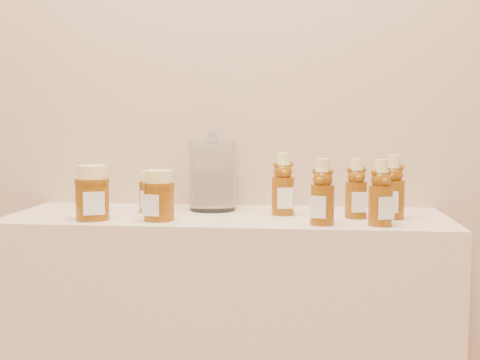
# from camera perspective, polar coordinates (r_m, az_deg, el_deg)

# --- Properties ---
(wall_back) EXTENTS (3.50, 0.02, 2.70)m
(wall_back) POSITION_cam_1_polar(r_m,az_deg,el_deg) (1.85, -0.51, 11.59)
(wall_back) COLOR tan
(wall_back) RESTS_ON ground
(bear_bottle_back_left) EXTENTS (0.08, 0.08, 0.19)m
(bear_bottle_back_left) POSITION_cam_1_polar(r_m,az_deg,el_deg) (1.66, 4.10, 0.03)
(bear_bottle_back_left) COLOR #683508
(bear_bottle_back_left) RESTS_ON display_table
(bear_bottle_back_mid) EXTENTS (0.07, 0.07, 0.18)m
(bear_bottle_back_mid) POSITION_cam_1_polar(r_m,az_deg,el_deg) (1.62, 10.96, -0.41)
(bear_bottle_back_mid) COLOR #683508
(bear_bottle_back_mid) RESTS_ON display_table
(bear_bottle_back_right) EXTENTS (0.08, 0.08, 0.19)m
(bear_bottle_back_right) POSITION_cam_1_polar(r_m,az_deg,el_deg) (1.63, 14.31, -0.26)
(bear_bottle_back_right) COLOR #683508
(bear_bottle_back_right) RESTS_ON display_table
(bear_bottle_front_left) EXTENTS (0.08, 0.08, 0.19)m
(bear_bottle_front_left) POSITION_cam_1_polar(r_m,az_deg,el_deg) (1.51, 7.83, -0.70)
(bear_bottle_front_left) COLOR #683508
(bear_bottle_front_left) RESTS_ON display_table
(bear_bottle_front_right) EXTENTS (0.08, 0.08, 0.19)m
(bear_bottle_front_right) POSITION_cam_1_polar(r_m,az_deg,el_deg) (1.52, 13.20, -0.77)
(bear_bottle_front_right) COLOR #683508
(bear_bottle_front_right) RESTS_ON display_table
(honey_jar_left) EXTENTS (0.12, 0.12, 0.14)m
(honey_jar_left) POSITION_cam_1_polar(r_m,az_deg,el_deg) (1.61, -13.84, -1.17)
(honey_jar_left) COLOR #683508
(honey_jar_left) RESTS_ON display_table
(honey_jar_back) EXTENTS (0.07, 0.07, 0.12)m
(honey_jar_back) POSITION_cam_1_polar(r_m,az_deg,el_deg) (1.72, -8.38, -1.09)
(honey_jar_back) COLOR #683508
(honey_jar_back) RESTS_ON display_table
(honey_jar_front) EXTENTS (0.10, 0.10, 0.13)m
(honey_jar_front) POSITION_cam_1_polar(r_m,az_deg,el_deg) (1.57, -7.71, -1.45)
(honey_jar_front) COLOR #683508
(honey_jar_front) RESTS_ON display_table
(glass_canister) EXTENTS (0.19, 0.19, 0.22)m
(glass_canister) POSITION_cam_1_polar(r_m,az_deg,el_deg) (1.74, -2.61, 0.70)
(glass_canister) COLOR white
(glass_canister) RESTS_ON display_table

